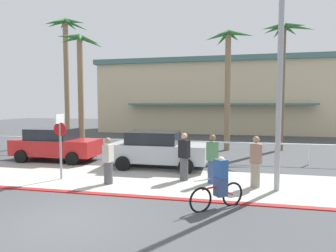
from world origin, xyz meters
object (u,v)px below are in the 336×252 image
object	(u,v)px
palm_tree_0	(66,52)
pedestrian_2	(212,161)
palm_tree_1	(81,67)
pedestrian_3	(184,158)
palm_tree_3	(283,56)
pedestrian_0	(256,164)
stop_sign_bike_lane	(60,137)
palm_tree_2	(228,65)
cyclist_red_0	(219,184)
pedestrian_1	(108,163)
car_silver_2	(157,149)
streetlight_curb	(281,62)
car_red_1	(56,144)

from	to	relation	value
palm_tree_0	pedestrian_2	bearing A→B (deg)	-37.61
palm_tree_1	pedestrian_2	xyz separation A→B (m)	(8.46, -5.91, -4.39)
palm_tree_1	pedestrian_3	distance (m)	10.32
palm_tree_3	pedestrian_0	xyz separation A→B (m)	(-2.39, -8.99, -5.11)
palm_tree_1	palm_tree_3	distance (m)	12.71
stop_sign_bike_lane	palm_tree_3	distance (m)	14.18
palm_tree_0	stop_sign_bike_lane	bearing A→B (deg)	-60.52
palm_tree_2	palm_tree_3	world-z (taller)	palm_tree_3
cyclist_red_0	pedestrian_2	size ratio (longest dim) A/B	0.82
cyclist_red_0	pedestrian_1	world-z (taller)	pedestrian_1
car_silver_2	pedestrian_1	bearing A→B (deg)	-110.09
stop_sign_bike_lane	pedestrian_2	xyz separation A→B (m)	(5.81, 0.64, -0.82)
streetlight_curb	car_red_1	bearing A→B (deg)	161.70
stop_sign_bike_lane	pedestrian_2	size ratio (longest dim) A/B	1.40
pedestrian_1	pedestrian_3	xyz separation A→B (m)	(2.65, 1.08, 0.06)
palm_tree_0	car_silver_2	size ratio (longest dim) A/B	2.07
palm_tree_1	cyclist_red_0	distance (m)	13.03
car_silver_2	pedestrian_2	bearing A→B (deg)	-39.18
cyclist_red_0	pedestrian_1	bearing A→B (deg)	157.66
pedestrian_0	car_red_1	bearing A→B (deg)	163.14
palm_tree_2	pedestrian_1	xyz separation A→B (m)	(-4.25, -9.03, -4.66)
cyclist_red_0	pedestrian_1	xyz separation A→B (m)	(-4.06, 1.67, 0.11)
cyclist_red_0	palm_tree_3	bearing A→B (deg)	72.44
palm_tree_0	palm_tree_3	bearing A→B (deg)	1.23
car_red_1	car_silver_2	bearing A→B (deg)	-5.89
stop_sign_bike_lane	car_silver_2	distance (m)	4.31
stop_sign_bike_lane	pedestrian_1	distance (m)	2.27
car_red_1	palm_tree_3	bearing A→B (deg)	26.40
pedestrian_3	pedestrian_0	bearing A→B (deg)	-9.31
palm_tree_2	car_red_1	size ratio (longest dim) A/B	1.73
palm_tree_1	car_silver_2	distance (m)	8.22
car_red_1	pedestrian_3	distance (m)	7.59
pedestrian_3	pedestrian_1	bearing A→B (deg)	-157.85
car_silver_2	pedestrian_3	world-z (taller)	pedestrian_3
palm_tree_2	car_red_1	world-z (taller)	palm_tree_2
stop_sign_bike_lane	pedestrian_3	size ratio (longest dim) A/B	1.39
palm_tree_2	car_red_1	xyz separation A→B (m)	(-8.76, -5.42, -4.59)
palm_tree_3	pedestrian_1	bearing A→B (deg)	-128.40
stop_sign_bike_lane	pedestrian_0	size ratio (longest dim) A/B	1.40
pedestrian_1	pedestrian_2	bearing A→B (deg)	13.46
palm_tree_2	palm_tree_0	bearing A→B (deg)	178.54
palm_tree_0	pedestrian_3	distance (m)	14.12
car_silver_2	pedestrian_1	xyz separation A→B (m)	(-1.11, -3.03, -0.07)
cyclist_red_0	pedestrian_0	size ratio (longest dim) A/B	0.82
stop_sign_bike_lane	palm_tree_2	distance (m)	11.47
car_red_1	pedestrian_3	world-z (taller)	pedestrian_3
car_silver_2	pedestrian_3	bearing A→B (deg)	-51.72
palm_tree_2	cyclist_red_0	world-z (taller)	palm_tree_2
car_silver_2	pedestrian_1	distance (m)	3.23
palm_tree_3	stop_sign_bike_lane	bearing A→B (deg)	-136.00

